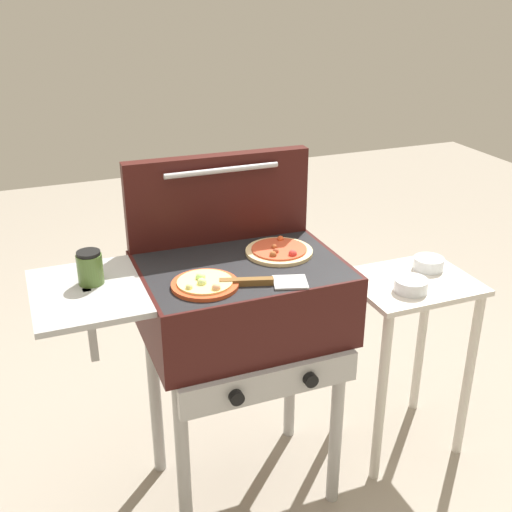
% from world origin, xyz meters
% --- Properties ---
extents(ground_plane, '(8.00, 8.00, 0.00)m').
position_xyz_m(ground_plane, '(0.00, 0.00, 0.00)').
color(ground_plane, gray).
extents(grill, '(0.96, 0.53, 0.90)m').
position_xyz_m(grill, '(-0.01, -0.00, 0.76)').
color(grill, '#38110F').
rests_on(grill, ground_plane).
extents(grill_lid_open, '(0.63, 0.09, 0.30)m').
position_xyz_m(grill_lid_open, '(0.00, 0.21, 1.05)').
color(grill_lid_open, '#38110F').
rests_on(grill_lid_open, grill).
extents(pizza_cheese, '(0.20, 0.20, 0.04)m').
position_xyz_m(pizza_cheese, '(-0.15, -0.11, 0.91)').
color(pizza_cheese, '#C64723').
rests_on(pizza_cheese, grill).
extents(pizza_pepperoni, '(0.22, 0.22, 0.04)m').
position_xyz_m(pizza_pepperoni, '(0.14, 0.03, 0.91)').
color(pizza_pepperoni, beige).
rests_on(pizza_pepperoni, grill).
extents(sauce_jar, '(0.08, 0.08, 0.10)m').
position_xyz_m(sauce_jar, '(-0.46, 0.04, 0.95)').
color(sauce_jar, '#4C6B2D').
rests_on(sauce_jar, grill).
extents(spatula, '(0.27, 0.13, 0.02)m').
position_xyz_m(spatula, '(0.02, -0.16, 0.91)').
color(spatula, '#B7BABF').
rests_on(spatula, grill).
extents(prep_table, '(0.44, 0.36, 0.72)m').
position_xyz_m(prep_table, '(0.66, 0.00, 0.52)').
color(prep_table, beige).
rests_on(prep_table, ground_plane).
extents(topping_bowl_near, '(0.11, 0.11, 0.04)m').
position_xyz_m(topping_bowl_near, '(0.77, 0.06, 0.74)').
color(topping_bowl_near, silver).
rests_on(topping_bowl_near, prep_table).
extents(topping_bowl_far, '(0.12, 0.12, 0.04)m').
position_xyz_m(topping_bowl_far, '(0.60, -0.07, 0.74)').
color(topping_bowl_far, silver).
rests_on(topping_bowl_far, prep_table).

